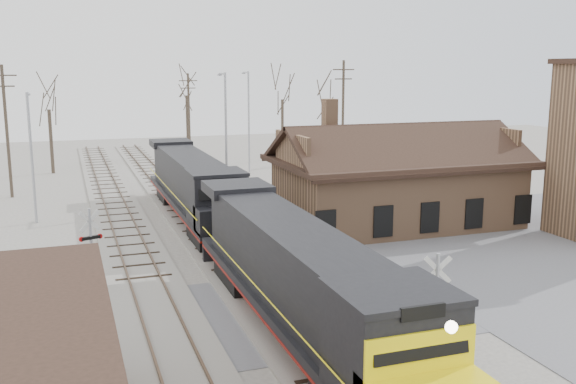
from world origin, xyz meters
name	(u,v)px	position (x,y,z in m)	size (l,w,h in m)	color
ground	(275,313)	(0.00, 0.00, 0.00)	(140.00, 140.00, 0.00)	#A9A499
road	(275,313)	(0.00, 0.00, 0.01)	(60.00, 9.00, 0.03)	slate
parking_lot	(562,247)	(18.00, 4.00, 0.02)	(22.00, 26.00, 0.03)	slate
track_main	(200,227)	(0.00, 15.00, 0.07)	(3.40, 90.00, 0.24)	#A9A499
track_siding	(126,233)	(-4.50, 15.00, 0.07)	(3.40, 90.00, 0.24)	#A9A499
depot	(396,187)	(11.99, 12.00, 2.41)	(15.20, 9.31, 7.90)	#956B4D
locomotive_lead	(302,283)	(0.00, -3.15, 2.29)	(2.93, 19.66, 4.36)	black
locomotive_trailing	(194,187)	(0.00, 16.78, 2.29)	(2.93, 19.66, 4.13)	black
crossbuck_near	(436,309)	(3.85, -5.69, 1.77)	(1.04, 0.37, 3.71)	#A5A8AD
crossbuck_far	(92,252)	(-6.80, 5.21, 1.78)	(1.03, 0.45, 3.75)	#A5A8AD
streetlight_a	(31,150)	(-9.66, 19.94, 4.68)	(0.25, 2.04, 8.30)	#A5A8AD
streetlight_b	(226,130)	(3.60, 22.70, 5.28)	(0.25, 2.04, 9.47)	#A5A8AD
streetlight_c	(248,117)	(8.87, 35.24, 5.29)	(0.25, 2.04, 9.50)	#A5A8AD
utility_pole_a	(7,129)	(-11.73, 29.35, 5.25)	(2.00, 0.24, 10.05)	#382D23
utility_pole_b	(189,114)	(5.48, 47.36, 4.84)	(2.00, 0.24, 9.25)	#382D23
utility_pole_c	(343,118)	(15.54, 28.37, 5.46)	(2.00, 0.24, 10.46)	#382D23
tree_b	(48,99)	(-8.87, 40.63, 6.98)	(4.01, 4.01, 9.81)	#382D23
tree_c	(186,86)	(5.72, 49.82, 7.86)	(4.51, 4.51, 11.04)	#382D23
tree_d	(282,90)	(14.76, 42.62, 7.54)	(4.32, 4.32, 10.59)	#382D23
tree_e	(324,96)	(18.20, 39.11, 6.94)	(3.98, 3.98, 9.76)	#382D23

